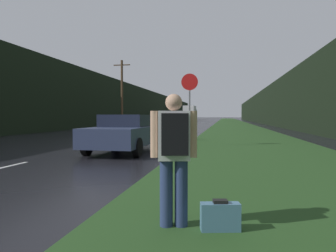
{
  "coord_description": "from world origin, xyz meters",
  "views": [
    {
      "loc": [
        5.76,
        0.42,
        1.37
      ],
      "look_at": [
        2.79,
        15.98,
        0.83
      ],
      "focal_mm": 32.0,
      "sensor_mm": 36.0,
      "label": 1
    }
  ],
  "objects_px": {
    "hitchhiker_with_backpack": "(174,151)",
    "suitcase": "(220,217)",
    "stop_sign": "(190,101)",
    "delivery_truck": "(190,114)",
    "car_passing_near": "(126,133)"
  },
  "relations": [
    {
      "from": "suitcase",
      "to": "delivery_truck",
      "type": "xyz_separation_m",
      "value": [
        -7.72,
        63.99,
        1.71
      ]
    },
    {
      "from": "stop_sign",
      "to": "car_passing_near",
      "type": "distance_m",
      "value": 3.41
    },
    {
      "from": "hitchhiker_with_backpack",
      "to": "suitcase",
      "type": "relative_size",
      "value": 3.39
    },
    {
      "from": "stop_sign",
      "to": "suitcase",
      "type": "bearing_deg",
      "value": -81.18
    },
    {
      "from": "hitchhiker_with_backpack",
      "to": "car_passing_near",
      "type": "relative_size",
      "value": 0.36
    },
    {
      "from": "hitchhiker_with_backpack",
      "to": "delivery_truck",
      "type": "bearing_deg",
      "value": 84.02
    },
    {
      "from": "hitchhiker_with_backpack",
      "to": "delivery_truck",
      "type": "height_order",
      "value": "delivery_truck"
    },
    {
      "from": "car_passing_near",
      "to": "delivery_truck",
      "type": "bearing_deg",
      "value": -85.95
    },
    {
      "from": "hitchhiker_with_backpack",
      "to": "delivery_truck",
      "type": "xyz_separation_m",
      "value": [
        -7.16,
        63.98,
        0.94
      ]
    },
    {
      "from": "suitcase",
      "to": "delivery_truck",
      "type": "height_order",
      "value": "delivery_truck"
    },
    {
      "from": "stop_sign",
      "to": "delivery_truck",
      "type": "height_order",
      "value": "delivery_truck"
    },
    {
      "from": "suitcase",
      "to": "delivery_truck",
      "type": "relative_size",
      "value": 0.06
    },
    {
      "from": "hitchhiker_with_backpack",
      "to": "suitcase",
      "type": "height_order",
      "value": "hitchhiker_with_backpack"
    },
    {
      "from": "stop_sign",
      "to": "suitcase",
      "type": "distance_m",
      "value": 10.0
    },
    {
      "from": "stop_sign",
      "to": "hitchhiker_with_backpack",
      "type": "xyz_separation_m",
      "value": [
        0.95,
        -9.7,
        -1.07
      ]
    }
  ]
}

